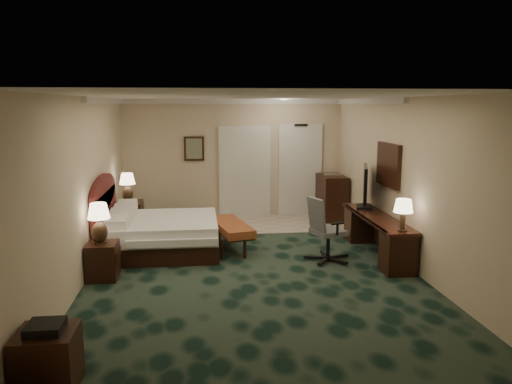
{
  "coord_description": "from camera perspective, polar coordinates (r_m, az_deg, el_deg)",
  "views": [
    {
      "loc": [
        -0.81,
        -7.66,
        2.57
      ],
      "look_at": [
        0.15,
        0.6,
        1.12
      ],
      "focal_mm": 35.0,
      "sensor_mm": 36.0,
      "label": 1
    }
  ],
  "objects": [
    {
      "name": "side_table",
      "position": [
        5.14,
        -22.7,
        -17.34
      ],
      "size": [
        0.52,
        0.52,
        0.56
      ],
      "primitive_type": "cube",
      "color": "black",
      "rests_on": "ground"
    },
    {
      "name": "wall_mirror",
      "position": [
        8.94,
        14.9,
        3.01
      ],
      "size": [
        0.05,
        0.95,
        0.75
      ],
      "primitive_type": "cube",
      "color": "white",
      "rests_on": "wall_right"
    },
    {
      "name": "desk_lamp",
      "position": [
        7.82,
        16.45,
        -2.55
      ],
      "size": [
        0.33,
        0.33,
        0.51
      ],
      "primitive_type": null,
      "rotation": [
        0.0,
        0.0,
        0.13
      ],
      "color": "black",
      "rests_on": "desk"
    },
    {
      "name": "floor",
      "position": [
        8.12,
        -0.56,
        -8.56
      ],
      "size": [
        5.0,
        7.5,
        0.0
      ],
      "primitive_type": "cube",
      "color": "black",
      "rests_on": "ground"
    },
    {
      "name": "bed_bench",
      "position": [
        9.07,
        -2.88,
        -5.01
      ],
      "size": [
        0.79,
        1.49,
        0.48
      ],
      "primitive_type": "cube",
      "rotation": [
        0.0,
        0.0,
        0.23
      ],
      "color": "brown",
      "rests_on": "ground"
    },
    {
      "name": "crown_molding",
      "position": [
        7.7,
        -0.6,
        10.49
      ],
      "size": [
        5.0,
        7.5,
        0.1
      ],
      "primitive_type": null,
      "color": "silver",
      "rests_on": "wall_back"
    },
    {
      "name": "desk",
      "position": [
        8.89,
        13.61,
        -4.89
      ],
      "size": [
        0.51,
        2.38,
        0.69
      ],
      "primitive_type": "cube",
      "color": "black",
      "rests_on": "ground"
    },
    {
      "name": "wall_art",
      "position": [
        11.41,
        -7.09,
        4.95
      ],
      "size": [
        0.45,
        0.06,
        0.55
      ],
      "primitive_type": "cube",
      "color": "#4C6D5F",
      "rests_on": "wall_back"
    },
    {
      "name": "nightstand_far",
      "position": [
        10.43,
        -14.27,
        -2.85
      ],
      "size": [
        0.52,
        0.59,
        0.65
      ],
      "primitive_type": "cube",
      "color": "black",
      "rests_on": "ground"
    },
    {
      "name": "closet_doors",
      "position": [
        11.52,
        -1.3,
        2.31
      ],
      "size": [
        1.2,
        0.06,
        2.1
      ],
      "primitive_type": "cube",
      "color": "silver",
      "rests_on": "ground"
    },
    {
      "name": "bed",
      "position": [
        9.0,
        -10.53,
        -4.87
      ],
      "size": [
        1.9,
        1.76,
        0.6
      ],
      "primitive_type": "cube",
      "color": "white",
      "rests_on": "ground"
    },
    {
      "name": "lamp_far",
      "position": [
        10.3,
        -14.46,
        0.48
      ],
      "size": [
        0.38,
        0.38,
        0.59
      ],
      "primitive_type": null,
      "rotation": [
        0.0,
        0.0,
        0.26
      ],
      "color": "black",
      "rests_on": "nightstand_far"
    },
    {
      "name": "nightstand_near",
      "position": [
        7.86,
        -17.1,
        -7.53
      ],
      "size": [
        0.44,
        0.5,
        0.55
      ],
      "primitive_type": "cube",
      "color": "black",
      "rests_on": "ground"
    },
    {
      "name": "desk_chair",
      "position": [
        8.37,
        8.28,
        -4.2
      ],
      "size": [
        0.79,
        0.77,
        1.09
      ],
      "primitive_type": null,
      "rotation": [
        0.0,
        0.0,
        0.32
      ],
      "color": "#515151",
      "rests_on": "ground"
    },
    {
      "name": "headboard",
      "position": [
        9.0,
        -16.92,
        -2.52
      ],
      "size": [
        0.12,
        2.0,
        1.4
      ],
      "primitive_type": null,
      "color": "#461318",
      "rests_on": "ground"
    },
    {
      "name": "tv",
      "position": [
        9.39,
        12.35,
        0.55
      ],
      "size": [
        0.4,
        0.99,
        0.79
      ],
      "primitive_type": "cube",
      "rotation": [
        0.0,
        0.0,
        -0.32
      ],
      "color": "black",
      "rests_on": "desk"
    },
    {
      "name": "minibar",
      "position": [
        11.45,
        8.64,
        -0.6
      ],
      "size": [
        0.53,
        0.96,
        1.01
      ],
      "primitive_type": "cube",
      "color": "black",
      "rests_on": "ground"
    },
    {
      "name": "wall_front",
      "position": [
        4.17,
        4.93,
        -7.14
      ],
      "size": [
        5.0,
        0.0,
        2.7
      ],
      "primitive_type": "cube",
      "color": "beige",
      "rests_on": "ground"
    },
    {
      "name": "tile_patch",
      "position": [
        11.0,
        2.5,
        -3.59
      ],
      "size": [
        3.2,
        1.7,
        0.01
      ],
      "primitive_type": "cube",
      "color": "tan",
      "rests_on": "ground"
    },
    {
      "name": "wall_right",
      "position": [
        8.43,
        16.57,
        1.16
      ],
      "size": [
        0.0,
        7.5,
        2.7
      ],
      "primitive_type": "cube",
      "color": "beige",
      "rests_on": "ground"
    },
    {
      "name": "lamp_near",
      "position": [
        7.69,
        -17.48,
        -3.46
      ],
      "size": [
        0.34,
        0.34,
        0.61
      ],
      "primitive_type": null,
      "rotation": [
        0.0,
        0.0,
        0.05
      ],
      "color": "black",
      "rests_on": "nightstand_near"
    },
    {
      "name": "ceiling",
      "position": [
        7.7,
        -0.6,
        10.87
      ],
      "size": [
        5.0,
        7.5,
        0.0
      ],
      "primitive_type": "cube",
      "color": "silver",
      "rests_on": "wall_back"
    },
    {
      "name": "entry_door",
      "position": [
        11.72,
        5.05,
        2.41
      ],
      "size": [
        1.02,
        0.06,
        2.18
      ],
      "primitive_type": "cube",
      "color": "silver",
      "rests_on": "ground"
    },
    {
      "name": "wall_left",
      "position": [
        7.93,
        -18.84,
        0.52
      ],
      "size": [
        0.0,
        7.5,
        2.7
      ],
      "primitive_type": "cube",
      "color": "beige",
      "rests_on": "ground"
    },
    {
      "name": "wall_back",
      "position": [
        11.5,
        -2.56,
        3.8
      ],
      "size": [
        5.0,
        0.0,
        2.7
      ],
      "primitive_type": "cube",
      "color": "beige",
      "rests_on": "ground"
    }
  ]
}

